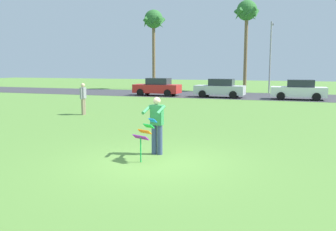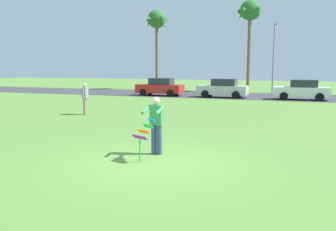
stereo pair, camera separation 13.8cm
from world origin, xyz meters
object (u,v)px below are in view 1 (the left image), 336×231
parked_car_silver (220,88)px  person_walker_near (83,98)px  parked_car_red (157,87)px  streetlight_pole (271,53)px  parked_car_white (299,90)px  palm_tree_right_near (247,15)px  kite_held (145,133)px  person_kite_flyer (157,123)px  palm_tree_left_near (154,23)px

parked_car_silver → person_walker_near: bearing=-110.5°
parked_car_red → streetlight_pole: bearing=36.8°
parked_car_white → palm_tree_right_near: 12.20m
parked_car_red → parked_car_white: (12.06, 0.00, 0.00)m
parked_car_red → person_walker_near: (0.77, -13.32, 0.16)m
parked_car_red → person_walker_near: bearing=-86.7°
kite_held → palm_tree_right_near: size_ratio=0.12×
person_kite_flyer → kite_held: (-0.04, -0.82, -0.16)m
parked_car_red → palm_tree_right_near: 12.91m
palm_tree_right_near → person_kite_flyer: bearing=-88.0°
parked_car_silver → palm_tree_left_near: bearing=137.6°
person_kite_flyer → parked_car_silver: size_ratio=0.41×
kite_held → parked_car_white: bearing=78.4°
kite_held → parked_car_silver: (-1.98, 21.06, -0.02)m
person_kite_flyer → parked_car_white: (4.30, 20.24, -0.18)m
kite_held → streetlight_pole: bearing=86.6°
parked_car_silver → streetlight_pole: size_ratio=0.60×
parked_car_silver → parked_car_white: same height
person_kite_flyer → palm_tree_left_near: (-11.53, 28.92, 6.66)m
kite_held → palm_tree_left_near: bearing=111.1°
kite_held → person_walker_near: 10.40m
palm_tree_left_near → person_walker_near: size_ratio=5.25×
person_kite_flyer → streetlight_pole: 27.46m
parked_car_red → palm_tree_left_near: bearing=113.5°
palm_tree_left_near → person_kite_flyer: bearing=-68.3°
palm_tree_left_near → streetlight_pole: bearing=-7.3°
kite_held → person_walker_near: (-6.95, 7.74, 0.14)m
kite_held → palm_tree_left_near: size_ratio=0.13×
kite_held → parked_car_red: size_ratio=0.28×
kite_held → parked_car_red: parked_car_red is taller
person_kite_flyer → kite_held: size_ratio=1.47×
kite_held → parked_car_white: 21.50m
parked_car_white → streetlight_pole: bearing=110.9°
streetlight_pole → kite_held: bearing=-93.4°
parked_car_silver → streetlight_pole: (3.64, 7.01, 3.22)m
person_walker_near → parked_car_red: bearing=93.3°
palm_tree_right_near → palm_tree_left_near: bearing=178.0°
person_kite_flyer → palm_tree_left_near: 31.84m
person_walker_near → palm_tree_left_near: bearing=101.7°
parked_car_silver → parked_car_white: 6.32m
palm_tree_left_near → palm_tree_right_near: 10.56m
kite_held → parked_car_white: size_ratio=0.28×
parked_car_silver → palm_tree_left_near: 14.59m
parked_car_white → palm_tree_left_near: bearing=151.2°
parked_car_silver → palm_tree_right_near: (1.03, 8.33, 7.19)m
parked_car_white → streetlight_pole: streetlight_pole is taller
person_kite_flyer → streetlight_pole: size_ratio=0.25×
parked_car_silver → parked_car_white: size_ratio=1.00×
person_kite_flyer → parked_car_red: size_ratio=0.41×
parked_car_white → streetlight_pole: size_ratio=0.60×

